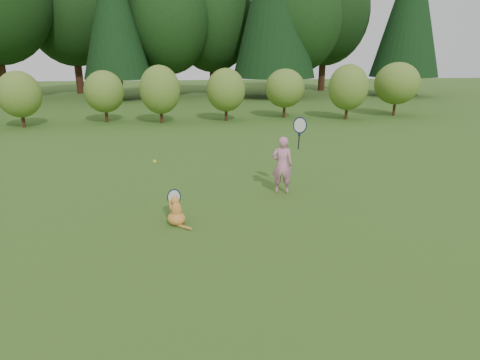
{
  "coord_description": "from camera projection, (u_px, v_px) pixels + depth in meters",
  "views": [
    {
      "loc": [
        -0.88,
        -6.51,
        2.97
      ],
      "look_at": [
        0.2,
        0.8,
        0.7
      ],
      "focal_mm": 30.0,
      "sensor_mm": 36.0,
      "label": 1
    }
  ],
  "objects": [
    {
      "name": "ground",
      "position": [
        235.0,
        231.0,
        7.15
      ],
      "size": [
        100.0,
        100.0,
        0.0
      ],
      "primitive_type": "plane",
      "color": "#274B15",
      "rests_on": "ground"
    },
    {
      "name": "shrub_row",
      "position": [
        199.0,
        92.0,
        19.04
      ],
      "size": [
        28.0,
        3.0,
        2.8
      ],
      "primitive_type": null,
      "color": "#466D21",
      "rests_on": "ground"
    },
    {
      "name": "child",
      "position": [
        283.0,
        164.0,
        8.99
      ],
      "size": [
        0.75,
        0.5,
        1.95
      ],
      "rotation": [
        0.0,
        0.0,
        2.9
      ],
      "color": "pink",
      "rests_on": "ground"
    },
    {
      "name": "cat",
      "position": [
        176.0,
        210.0,
        7.38
      ],
      "size": [
        0.52,
        0.73,
        0.75
      ],
      "rotation": [
        0.0,
        0.0,
        0.34
      ],
      "color": "#C15F25",
      "rests_on": "ground"
    },
    {
      "name": "tennis_ball",
      "position": [
        155.0,
        161.0,
        6.96
      ],
      "size": [
        0.06,
        0.06,
        0.06
      ],
      "color": "#CCDE1A",
      "rests_on": "ground"
    }
  ]
}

